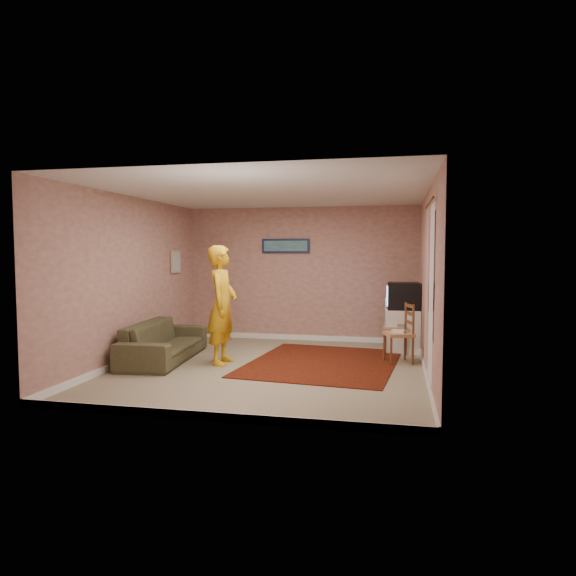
% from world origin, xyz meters
% --- Properties ---
extents(ground, '(5.00, 5.00, 0.00)m').
position_xyz_m(ground, '(0.00, 0.00, 0.00)').
color(ground, gray).
rests_on(ground, ground).
extents(wall_back, '(4.50, 0.02, 2.60)m').
position_xyz_m(wall_back, '(0.00, 2.50, 1.30)').
color(wall_back, tan).
rests_on(wall_back, ground).
extents(wall_front, '(4.50, 0.02, 2.60)m').
position_xyz_m(wall_front, '(0.00, -2.50, 1.30)').
color(wall_front, tan).
rests_on(wall_front, ground).
extents(wall_left, '(0.02, 5.00, 2.60)m').
position_xyz_m(wall_left, '(-2.25, 0.00, 1.30)').
color(wall_left, tan).
rests_on(wall_left, ground).
extents(wall_right, '(0.02, 5.00, 2.60)m').
position_xyz_m(wall_right, '(2.25, 0.00, 1.30)').
color(wall_right, tan).
rests_on(wall_right, ground).
extents(ceiling, '(4.50, 5.00, 0.02)m').
position_xyz_m(ceiling, '(0.00, 0.00, 2.60)').
color(ceiling, silver).
rests_on(ceiling, wall_back).
extents(baseboard_back, '(4.50, 0.02, 0.10)m').
position_xyz_m(baseboard_back, '(0.00, 2.49, 0.05)').
color(baseboard_back, white).
rests_on(baseboard_back, ground).
extents(baseboard_front, '(4.50, 0.02, 0.10)m').
position_xyz_m(baseboard_front, '(0.00, -2.49, 0.05)').
color(baseboard_front, white).
rests_on(baseboard_front, ground).
extents(baseboard_left, '(0.02, 5.00, 0.10)m').
position_xyz_m(baseboard_left, '(-2.24, 0.00, 0.05)').
color(baseboard_left, white).
rests_on(baseboard_left, ground).
extents(baseboard_right, '(0.02, 5.00, 0.10)m').
position_xyz_m(baseboard_right, '(2.24, 0.00, 0.05)').
color(baseboard_right, white).
rests_on(baseboard_right, ground).
extents(window, '(0.01, 1.10, 1.50)m').
position_xyz_m(window, '(2.24, -0.90, 1.45)').
color(window, black).
rests_on(window, wall_right).
extents(curtain_sheer, '(0.01, 0.75, 2.10)m').
position_xyz_m(curtain_sheer, '(2.23, -1.05, 1.25)').
color(curtain_sheer, white).
rests_on(curtain_sheer, wall_right).
extents(curtain_floral, '(0.01, 0.35, 2.10)m').
position_xyz_m(curtain_floral, '(2.21, -0.35, 1.25)').
color(curtain_floral, beige).
rests_on(curtain_floral, wall_right).
extents(curtain_rod, '(0.02, 1.40, 0.02)m').
position_xyz_m(curtain_rod, '(2.20, -0.90, 2.32)').
color(curtain_rod, brown).
rests_on(curtain_rod, wall_right).
extents(picture_back, '(0.95, 0.04, 0.28)m').
position_xyz_m(picture_back, '(-0.30, 2.47, 1.85)').
color(picture_back, '#151D3B').
rests_on(picture_back, wall_back).
extents(picture_left, '(0.04, 0.38, 0.42)m').
position_xyz_m(picture_left, '(-2.22, 1.60, 1.55)').
color(picture_left, tan).
rests_on(picture_left, wall_left).
extents(area_rug, '(2.46, 2.95, 0.01)m').
position_xyz_m(area_rug, '(0.72, 0.49, 0.01)').
color(area_rug, black).
rests_on(area_rug, ground).
extents(tv_cabinet, '(0.58, 0.53, 0.74)m').
position_xyz_m(tv_cabinet, '(1.95, 1.70, 0.37)').
color(tv_cabinet, white).
rests_on(tv_cabinet, ground).
extents(crt_tv, '(0.57, 0.51, 0.47)m').
position_xyz_m(crt_tv, '(1.94, 1.70, 0.97)').
color(crt_tv, black).
rests_on(crt_tv, tv_cabinet).
extents(chair_a, '(0.43, 0.42, 0.49)m').
position_xyz_m(chair_a, '(1.83, 1.57, 0.55)').
color(chair_a, tan).
rests_on(chair_a, ground).
extents(dvd_player, '(0.41, 0.33, 0.06)m').
position_xyz_m(dvd_player, '(1.83, 1.57, 0.49)').
color(dvd_player, '#A0A1A5').
rests_on(dvd_player, chair_a).
extents(blue_throw, '(0.38, 0.05, 0.40)m').
position_xyz_m(blue_throw, '(1.83, 1.76, 0.73)').
color(blue_throw, '#83B4D7').
rests_on(blue_throw, chair_a).
extents(chair_b, '(0.51, 0.52, 0.51)m').
position_xyz_m(chair_b, '(1.87, 0.75, 0.57)').
color(chair_b, tan).
rests_on(chair_b, ground).
extents(game_console, '(0.23, 0.19, 0.04)m').
position_xyz_m(game_console, '(1.87, 0.75, 0.50)').
color(game_console, white).
rests_on(game_console, chair_b).
extents(sofa, '(1.01, 2.16, 0.61)m').
position_xyz_m(sofa, '(-1.80, 0.18, 0.31)').
color(sofa, '#4B492D').
rests_on(sofa, ground).
extents(person, '(0.46, 0.68, 1.83)m').
position_xyz_m(person, '(-0.80, 0.14, 0.92)').
color(person, gold).
rests_on(person, ground).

